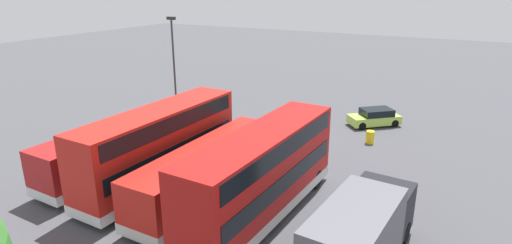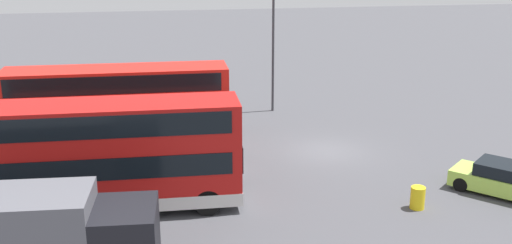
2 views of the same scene
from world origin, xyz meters
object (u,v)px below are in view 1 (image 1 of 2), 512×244
bus_single_deck_second (209,170)px  bus_double_decker_third (160,144)px  waste_bin_yellow (370,137)px  bus_single_deck_fourth (115,148)px  lamp_post_tall (174,63)px  car_hatchback_silver (375,117)px  bus_double_decker_near_end (262,173)px  box_truck_blue (361,232)px

bus_single_deck_second → bus_double_decker_third: (3.39, -0.05, 0.83)m
bus_single_deck_second → waste_bin_yellow: (-5.78, -12.44, -1.15)m
bus_single_deck_fourth → lamp_post_tall: 10.78m
car_hatchback_silver → lamp_post_tall: (15.00, 7.15, 4.38)m
lamp_post_tall → waste_bin_yellow: size_ratio=9.23×
bus_double_decker_near_end → bus_single_deck_fourth: size_ratio=1.13×
bus_double_decker_near_end → car_hatchback_silver: bus_double_decker_near_end is taller
bus_double_decker_near_end → box_truck_blue: 5.73m
bus_double_decker_third → lamp_post_tall: (6.55, -9.53, 2.63)m
bus_single_deck_second → waste_bin_yellow: bus_single_deck_second is taller
box_truck_blue → lamp_post_tall: 22.52m
bus_single_deck_second → box_truck_blue: bearing=166.6°
car_hatchback_silver → bus_double_decker_near_end: bearing=85.0°
bus_double_decker_third → bus_single_deck_fourth: bearing=3.6°
bus_single_deck_fourth → lamp_post_tall: bearing=-72.6°
bus_single_deck_fourth → box_truck_blue: size_ratio=1.35×
bus_single_deck_second → bus_single_deck_fourth: 6.89m
box_truck_blue → lamp_post_tall: (18.94, -11.72, 3.37)m
bus_double_decker_near_end → bus_double_decker_third: (6.96, -0.54, -0.00)m
bus_single_deck_fourth → lamp_post_tall: (3.05, -9.75, 3.46)m
bus_single_deck_second → bus_double_decker_third: bus_double_decker_third is taller
bus_double_decker_near_end → bus_single_deck_fourth: 10.49m
bus_double_decker_third → box_truck_blue: size_ratio=1.49×
bus_single_deck_second → box_truck_blue: size_ratio=1.46×
bus_single_deck_fourth → bus_double_decker_near_end: bearing=178.2°
bus_single_deck_second → lamp_post_tall: size_ratio=1.28×
bus_single_deck_fourth → waste_bin_yellow: 17.91m
bus_double_decker_near_end → box_truck_blue: (-5.43, 1.66, -0.74)m
bus_double_decker_near_end → bus_double_decker_third: same height
waste_bin_yellow → lamp_post_tall: bearing=10.3°
bus_single_deck_fourth → lamp_post_tall: lamp_post_tall is taller
waste_bin_yellow → bus_double_decker_near_end: bearing=80.3°
bus_double_decker_third → bus_single_deck_fourth: 3.60m
bus_double_decker_near_end → lamp_post_tall: size_ratio=1.33×
bus_single_deck_fourth → box_truck_blue: 16.01m
bus_single_deck_fourth → box_truck_blue: (-15.89, 1.98, 0.09)m
bus_single_deck_fourth → car_hatchback_silver: (-11.95, -16.90, -0.92)m
bus_double_decker_near_end → lamp_post_tall: lamp_post_tall is taller
bus_single_deck_fourth → bus_double_decker_third: bearing=-176.4°
bus_single_deck_second → box_truck_blue: (-9.00, 2.14, 0.08)m
car_hatchback_silver → lamp_post_tall: size_ratio=0.49×
bus_double_decker_near_end → bus_single_deck_fourth: bearing=-1.8°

